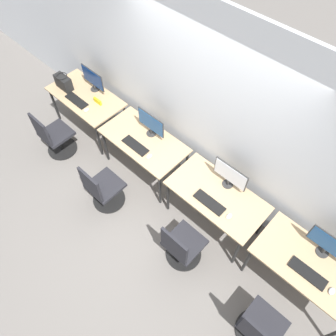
{
  "coord_description": "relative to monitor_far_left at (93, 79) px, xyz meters",
  "views": [
    {
      "loc": [
        1.67,
        -1.64,
        4.29
      ],
      "look_at": [
        0.0,
        0.13,
        0.87
      ],
      "focal_mm": 35.0,
      "sensor_mm": 36.0,
      "label": 1
    }
  ],
  "objects": [
    {
      "name": "ground_plane",
      "position": [
        2.0,
        -0.55,
        -0.93
      ],
      "size": [
        20.0,
        20.0,
        0.0
      ],
      "primitive_type": "plane",
      "color": "slate"
    },
    {
      "name": "desk_left",
      "position": [
        1.33,
        -0.21,
        -0.28
      ],
      "size": [
        1.28,
        0.67,
        0.72
      ],
      "color": "tan",
      "rests_on": "ground_plane"
    },
    {
      "name": "office_chair_left",
      "position": [
        1.34,
        -1.05,
        -0.58
      ],
      "size": [
        0.48,
        0.48,
        0.86
      ],
      "color": "black",
      "rests_on": "ground_plane"
    },
    {
      "name": "desk_far_right",
      "position": [
        4.0,
        -0.21,
        -0.28
      ],
      "size": [
        1.28,
        0.67,
        0.72
      ],
      "color": "tan",
      "rests_on": "ground_plane"
    },
    {
      "name": "mouse_left",
      "position": [
        1.61,
        -0.37,
        -0.19
      ],
      "size": [
        0.06,
        0.09,
        0.03
      ],
      "color": "silver",
      "rests_on": "desk_left"
    },
    {
      "name": "monitor_far_left",
      "position": [
        0.0,
        0.0,
        0.0
      ],
      "size": [
        0.48,
        0.14,
        0.38
      ],
      "color": "#2D2D2D",
      "rests_on": "desk_far_left"
    },
    {
      "name": "keyboard_left",
      "position": [
        1.33,
        -0.37,
        -0.2
      ],
      "size": [
        0.42,
        0.14,
        0.02
      ],
      "color": "black",
      "rests_on": "desk_left"
    },
    {
      "name": "desk_right",
      "position": [
        2.67,
        -0.21,
        -0.28
      ],
      "size": [
        1.28,
        0.67,
        0.72
      ],
      "color": "tan",
      "rests_on": "ground_plane"
    },
    {
      "name": "monitor_left",
      "position": [
        1.33,
        -0.05,
        0.0
      ],
      "size": [
        0.48,
        0.14,
        0.38
      ],
      "color": "#2D2D2D",
      "rests_on": "desk_left"
    },
    {
      "name": "office_chair_far_right",
      "position": [
        3.96,
        -1.04,
        -0.58
      ],
      "size": [
        0.48,
        0.48,
        0.86
      ],
      "color": "black",
      "rests_on": "ground_plane"
    },
    {
      "name": "keyboard_right",
      "position": [
        2.67,
        -0.37,
        -0.2
      ],
      "size": [
        0.42,
        0.14,
        0.02
      ],
      "color": "black",
      "rests_on": "desk_right"
    },
    {
      "name": "mouse_far_left",
      "position": [
        0.28,
        -0.4,
        -0.19
      ],
      "size": [
        0.06,
        0.09,
        0.03
      ],
      "color": "silver",
      "rests_on": "desk_far_left"
    },
    {
      "name": "wall_back",
      "position": [
        2.0,
        0.25,
        0.47
      ],
      "size": [
        12.0,
        0.05,
        2.8
      ],
      "color": "silver",
      "rests_on": "ground_plane"
    },
    {
      "name": "keyboard_far_right",
      "position": [
        4.0,
        -0.32,
        -0.2
      ],
      "size": [
        0.42,
        0.14,
        0.02
      ],
      "color": "black",
      "rests_on": "desk_far_right"
    },
    {
      "name": "office_chair_far_left",
      "position": [
        0.03,
        -0.94,
        -0.58
      ],
      "size": [
        0.48,
        0.48,
        0.86
      ],
      "color": "black",
      "rests_on": "ground_plane"
    },
    {
      "name": "handbag",
      "position": [
        -0.38,
        -0.31,
        -0.09
      ],
      "size": [
        0.3,
        0.18,
        0.25
      ],
      "color": "black",
      "rests_on": "desk_far_left"
    },
    {
      "name": "placard_far_left",
      "position": [
        0.28,
        -0.17,
        -0.17
      ],
      "size": [
        0.16,
        0.03,
        0.08
      ],
      "color": "yellow",
      "rests_on": "desk_far_left"
    },
    {
      "name": "desk_far_left",
      "position": [
        0.0,
        -0.21,
        -0.28
      ],
      "size": [
        1.28,
        0.67,
        0.72
      ],
      "color": "tan",
      "rests_on": "ground_plane"
    },
    {
      "name": "mouse_far_right",
      "position": [
        4.28,
        -0.32,
        -0.19
      ],
      "size": [
        0.06,
        0.09,
        0.03
      ],
      "color": "silver",
      "rests_on": "desk_far_right"
    },
    {
      "name": "keyboard_far_left",
      "position": [
        0.0,
        -0.37,
        -0.2
      ],
      "size": [
        0.42,
        0.14,
        0.02
      ],
      "color": "black",
      "rests_on": "desk_far_left"
    },
    {
      "name": "monitor_far_right",
      "position": [
        4.0,
        0.01,
        0.0
      ],
      "size": [
        0.48,
        0.14,
        0.38
      ],
      "color": "#2D2D2D",
      "rests_on": "desk_far_right"
    },
    {
      "name": "monitor_right",
      "position": [
        2.67,
        0.01,
        0.0
      ],
      "size": [
        0.48,
        0.14,
        0.38
      ],
      "color": "#2D2D2D",
      "rests_on": "desk_right"
    },
    {
      "name": "mouse_right",
      "position": [
        2.97,
        -0.36,
        -0.19
      ],
      "size": [
        0.06,
        0.09,
        0.03
      ],
      "color": "silver",
      "rests_on": "desk_right"
    },
    {
      "name": "office_chair_right",
      "position": [
        2.71,
        -0.92,
        -0.58
      ],
      "size": [
        0.48,
        0.48,
        0.86
      ],
      "color": "black",
      "rests_on": "ground_plane"
    }
  ]
}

